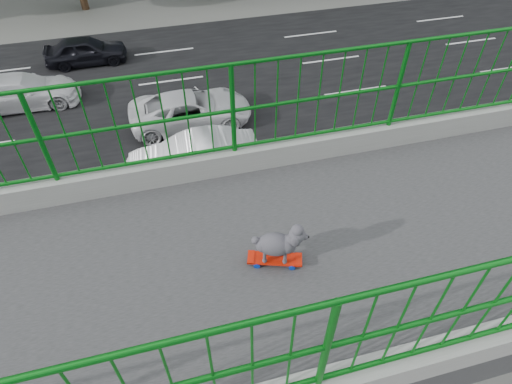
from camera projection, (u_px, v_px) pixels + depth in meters
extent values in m
cube|color=black|center=(180.00, 117.00, 18.25)|extent=(18.00, 90.00, 0.02)
cube|color=#2D2D2F|center=(266.00, 272.00, 4.56)|extent=(3.00, 24.00, 0.50)
cube|color=gray|center=(235.00, 160.00, 5.24)|extent=(0.20, 24.00, 0.30)
cylinder|color=#0B6414|center=(231.00, 65.00, 4.37)|extent=(0.04, 24.00, 0.04)
cylinder|color=#0B6414|center=(233.00, 111.00, 4.75)|extent=(0.04, 24.00, 0.04)
cylinder|color=#0B6414|center=(233.00, 111.00, 4.75)|extent=(0.06, 0.06, 1.10)
cylinder|color=#0B6414|center=(338.00, 301.00, 2.44)|extent=(0.04, 24.00, 0.04)
cylinder|color=#0B6414|center=(327.00, 347.00, 2.82)|extent=(0.04, 24.00, 0.04)
cylinder|color=#0B6414|center=(327.00, 347.00, 2.82)|extent=(0.06, 0.06, 1.10)
cube|color=red|center=(275.00, 259.00, 4.30)|extent=(0.32, 0.56, 0.02)
cube|color=#99999E|center=(257.00, 259.00, 4.32)|extent=(0.10, 0.06, 0.02)
cylinder|color=#082DAF|center=(258.00, 254.00, 4.38)|extent=(0.05, 0.07, 0.06)
sphere|color=yellow|center=(258.00, 254.00, 4.38)|extent=(0.03, 0.03, 0.03)
cylinder|color=#082DAF|center=(257.00, 265.00, 4.28)|extent=(0.05, 0.07, 0.06)
sphere|color=yellow|center=(257.00, 265.00, 4.28)|extent=(0.03, 0.03, 0.03)
cube|color=#99999E|center=(292.00, 261.00, 4.30)|extent=(0.10, 0.06, 0.02)
cylinder|color=#082DAF|center=(292.00, 256.00, 4.36)|extent=(0.05, 0.07, 0.06)
sphere|color=yellow|center=(292.00, 256.00, 4.36)|extent=(0.03, 0.03, 0.03)
cylinder|color=#082DAF|center=(292.00, 267.00, 4.26)|extent=(0.05, 0.07, 0.06)
sphere|color=yellow|center=(292.00, 267.00, 4.26)|extent=(0.03, 0.03, 0.03)
ellipsoid|color=#333136|center=(275.00, 244.00, 4.14)|extent=(0.32, 0.40, 0.24)
sphere|color=#333136|center=(297.00, 235.00, 4.02)|extent=(0.16, 0.16, 0.16)
sphere|color=black|center=(308.00, 237.00, 4.03)|extent=(0.03, 0.03, 0.03)
sphere|color=#333136|center=(255.00, 240.00, 4.11)|extent=(0.08, 0.08, 0.08)
cylinder|color=#333136|center=(285.00, 250.00, 4.27)|extent=(0.03, 0.03, 0.15)
cylinder|color=#333136|center=(285.00, 258.00, 4.20)|extent=(0.03, 0.03, 0.15)
cylinder|color=#333136|center=(265.00, 249.00, 4.28)|extent=(0.03, 0.03, 0.15)
cylinder|color=#333136|center=(265.00, 257.00, 4.21)|extent=(0.03, 0.03, 0.15)
imported|color=silver|center=(194.00, 159.00, 15.11)|extent=(1.62, 4.65, 1.53)
imported|color=silver|center=(191.00, 110.00, 17.45)|extent=(2.24, 4.87, 1.35)
imported|color=silver|center=(21.00, 91.00, 18.43)|extent=(1.90, 4.67, 1.35)
imported|color=black|center=(86.00, 50.00, 21.12)|extent=(1.55, 3.84, 1.31)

